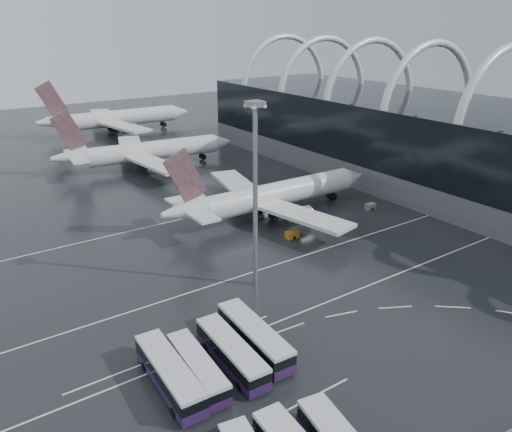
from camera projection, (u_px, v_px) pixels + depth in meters
ground at (320, 296)px, 75.39m from camera, size 420.00×420.00×0.00m
terminal at (462, 146)px, 119.04m from camera, size 42.00×160.00×34.90m
lane_marking_near at (329, 301)px, 73.85m from camera, size 120.00×0.25×0.01m
lane_marking_mid at (273, 266)px, 84.59m from camera, size 120.00×0.25×0.01m
lane_marking_far at (195, 216)px, 106.06m from camera, size 120.00×0.25×0.01m
bus_bay_line_south at (246, 432)px, 50.47m from camera, size 28.00×0.25×0.01m
bus_bay_line_north at (176, 351)px, 62.74m from camera, size 28.00×0.25×0.01m
airliner_main at (270, 196)px, 104.65m from camera, size 50.97×44.89×17.33m
airliner_gate_b at (145, 152)px, 139.19m from camera, size 51.31×45.89×17.81m
airliner_gate_c at (115, 119)px, 182.47m from camera, size 56.14×51.89×20.04m
bus_row_near_a at (169, 374)px, 55.91m from camera, size 3.75×13.85×3.38m
bus_row_near_b at (197, 368)px, 57.22m from camera, size 3.61×12.34×3.00m
bus_row_near_c at (232, 353)px, 59.58m from camera, size 3.70×13.44×3.27m
bus_row_near_d at (255, 336)px, 62.50m from camera, size 3.93×14.09×3.43m
floodlight_mast at (255, 175)px, 71.99m from camera, size 2.19×2.19×28.53m
gse_cart_belly_a at (321, 219)px, 102.85m from camera, size 2.05×1.21×1.12m
gse_cart_belly_c at (292, 235)px, 95.06m from camera, size 2.52×1.49×1.37m
gse_cart_belly_d at (370, 206)px, 109.64m from camera, size 2.31×1.37×1.26m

